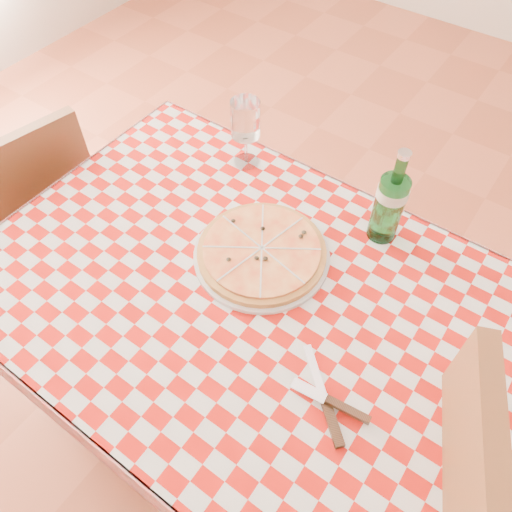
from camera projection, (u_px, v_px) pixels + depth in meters
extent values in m
plane|color=#9A4931|center=(251.00, 411.00, 1.76)|extent=(6.00, 6.00, 0.00)
cube|color=brown|center=(248.00, 299.00, 1.18)|extent=(1.20, 0.80, 0.04)
cylinder|color=brown|center=(39.00, 357.00, 1.50)|extent=(0.06, 0.06, 0.71)
cylinder|color=brown|center=(185.00, 219.00, 1.84)|extent=(0.06, 0.06, 0.71)
cylinder|color=brown|center=(467.00, 379.00, 1.46)|extent=(0.06, 0.06, 0.71)
cube|color=#A3100A|center=(248.00, 293.00, 1.16)|extent=(1.30, 0.90, 0.01)
cylinder|color=brown|center=(398.00, 466.00, 1.43)|extent=(0.04, 0.04, 0.45)
cube|color=brown|center=(449.00, 492.00, 0.93)|extent=(0.21, 0.42, 0.48)
cube|color=brown|center=(34.00, 215.00, 1.77)|extent=(0.46, 0.46, 0.04)
cylinder|color=brown|center=(114.00, 254.00, 1.94)|extent=(0.03, 0.03, 0.40)
cylinder|color=brown|center=(69.00, 208.00, 2.09)|extent=(0.03, 0.03, 0.40)
cylinder|color=brown|center=(36.00, 304.00, 1.80)|extent=(0.03, 0.03, 0.40)
cube|color=brown|center=(35.00, 194.00, 1.51)|extent=(0.11, 0.39, 0.43)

